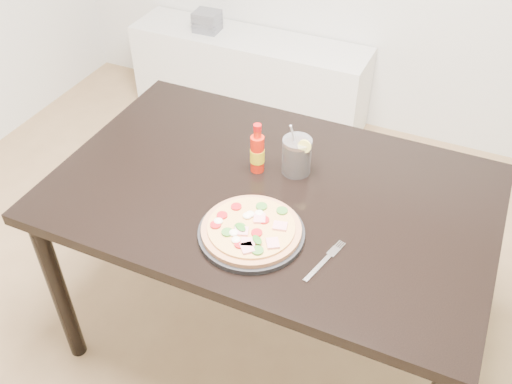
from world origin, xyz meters
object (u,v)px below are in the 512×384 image
at_px(fork, 326,260).
at_px(pizza, 251,229).
at_px(media_console, 249,77).
at_px(hot_sauce_bottle, 257,153).
at_px(plate, 251,233).
at_px(cola_cup, 297,157).
at_px(dining_table, 271,208).

bearing_deg(fork, pizza, -166.45).
bearing_deg(fork, media_console, 135.97).
bearing_deg(media_console, hot_sauce_bottle, -63.96).
bearing_deg(media_console, fork, -58.77).
xyz_separation_m(hot_sauce_bottle, media_console, (-0.67, 1.38, -0.57)).
bearing_deg(pizza, hot_sauce_bottle, 110.76).
xyz_separation_m(plate, pizza, (-0.00, -0.00, 0.02)).
bearing_deg(hot_sauce_bottle, media_console, 116.04).
bearing_deg(cola_cup, pizza, -91.58).
height_order(plate, fork, plate).
relative_size(pizza, media_console, 0.21).
xyz_separation_m(dining_table, hot_sauce_bottle, (-0.08, 0.07, 0.15)).
bearing_deg(media_console, pizza, -64.85).
xyz_separation_m(pizza, hot_sauce_bottle, (-0.11, 0.29, 0.04)).
height_order(dining_table, cola_cup, cola_cup).
relative_size(cola_cup, fork, 1.00).
bearing_deg(fork, cola_cup, 137.74).
height_order(plate, hot_sauce_bottle, hot_sauce_bottle).
distance_m(cola_cup, fork, 0.41).
bearing_deg(cola_cup, fork, -57.00).
bearing_deg(media_console, plate, -64.82).
relative_size(hot_sauce_bottle, fork, 0.96).
relative_size(plate, pizza, 1.07).
height_order(pizza, fork, pizza).
bearing_deg(fork, hot_sauce_bottle, 153.92).
distance_m(dining_table, pizza, 0.25).
distance_m(plate, cola_cup, 0.34).
relative_size(dining_table, hot_sauce_bottle, 7.81).
relative_size(pizza, fork, 1.56).
height_order(plate, pizza, pizza).
distance_m(dining_table, fork, 0.35).
height_order(cola_cup, media_console, cola_cup).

